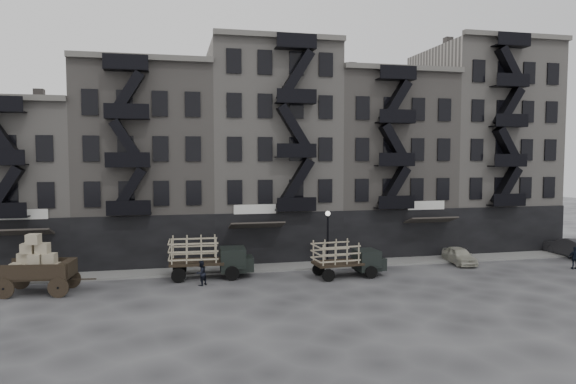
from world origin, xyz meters
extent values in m
plane|color=#38383A|center=(0.00, 0.00, 0.00)|extent=(140.00, 140.00, 0.00)
cube|color=slate|center=(0.00, 3.75, 0.07)|extent=(55.00, 2.50, 0.15)
cube|color=gray|center=(-20.00, 10.00, 6.00)|extent=(10.00, 10.00, 12.00)
cube|color=#4C4744|center=(-17.50, 10.00, 12.60)|extent=(0.70, 0.70, 1.20)
cube|color=slate|center=(-10.00, 10.00, 7.50)|extent=(10.00, 10.00, 15.00)
cube|color=black|center=(-10.00, 5.05, 2.00)|extent=(10.00, 0.35, 4.00)
cube|color=#595651|center=(-10.00, 4.85, 15.20)|extent=(10.00, 0.50, 0.40)
cube|color=#4C4744|center=(-13.00, 10.00, 15.60)|extent=(0.70, 0.70, 1.20)
cube|color=#4C4744|center=(-7.50, 10.00, 15.60)|extent=(0.70, 0.70, 1.20)
cube|color=gray|center=(0.00, 10.00, 8.50)|extent=(10.00, 10.00, 17.00)
cube|color=black|center=(0.00, 5.05, 2.00)|extent=(10.00, 0.35, 4.00)
cube|color=#595651|center=(0.00, 4.85, 17.20)|extent=(10.00, 0.50, 0.40)
cube|color=#4C4744|center=(-3.00, 10.00, 17.60)|extent=(0.70, 0.70, 1.20)
cube|color=#4C4744|center=(2.50, 10.00, 17.60)|extent=(0.70, 0.70, 1.20)
cube|color=slate|center=(10.00, 10.00, 7.50)|extent=(10.00, 10.00, 15.00)
cube|color=black|center=(10.00, 5.05, 2.00)|extent=(10.00, 0.35, 4.00)
cube|color=#595651|center=(10.00, 4.85, 15.20)|extent=(10.00, 0.50, 0.40)
cube|color=#4C4744|center=(7.00, 10.00, 15.60)|extent=(0.70, 0.70, 1.20)
cube|color=#4C4744|center=(12.50, 10.00, 15.60)|extent=(0.70, 0.70, 1.20)
cube|color=gray|center=(20.00, 10.00, 9.00)|extent=(10.00, 10.00, 18.00)
cube|color=black|center=(20.00, 5.05, 2.00)|extent=(10.00, 0.35, 4.00)
cube|color=#595651|center=(20.00, 4.85, 18.20)|extent=(10.00, 0.50, 0.40)
cube|color=#4C4744|center=(17.00, 10.00, 18.60)|extent=(0.70, 0.70, 1.20)
cube|color=#4C4744|center=(22.50, 10.00, 18.60)|extent=(0.70, 0.70, 1.20)
cylinder|color=black|center=(3.00, 2.60, 2.00)|extent=(0.14, 0.14, 4.00)
sphere|color=silver|center=(3.00, 2.60, 4.10)|extent=(0.36, 0.36, 0.36)
cube|color=black|center=(-15.97, 0.00, 1.10)|extent=(4.20, 2.61, 0.22)
cylinder|color=black|center=(-17.64, -0.87, 0.60)|extent=(1.21, 0.28, 1.21)
cylinder|color=black|center=(-17.33, 1.30, 0.60)|extent=(1.21, 0.28, 1.21)
cylinder|color=black|center=(-14.60, -1.30, 0.60)|extent=(1.21, 0.28, 1.21)
cylinder|color=black|center=(-14.30, 0.87, 0.60)|extent=(1.21, 0.28, 1.21)
cube|color=black|center=(-14.23, -0.24, 1.53)|extent=(0.79, 1.81, 0.88)
cube|color=black|center=(-6.49, 1.83, 1.11)|extent=(3.70, 2.28, 0.19)
cube|color=black|center=(-4.05, 1.72, 1.22)|extent=(1.78, 1.98, 1.59)
cube|color=black|center=(-3.10, 1.68, 0.90)|extent=(0.92, 1.63, 0.95)
cylinder|color=black|center=(-4.21, 0.67, 0.48)|extent=(0.96, 0.28, 0.95)
cylinder|color=black|center=(-4.11, 2.79, 0.48)|extent=(0.96, 0.28, 0.95)
cylinder|color=black|center=(-7.70, 0.83, 0.48)|extent=(0.96, 0.28, 0.95)
cylinder|color=black|center=(-7.61, 2.94, 0.48)|extent=(0.96, 0.28, 0.95)
cube|color=black|center=(2.90, -0.05, 0.99)|extent=(3.34, 2.13, 0.17)
cube|color=black|center=(5.06, 0.13, 1.08)|extent=(1.64, 1.81, 1.41)
cube|color=black|center=(5.90, 0.20, 0.80)|extent=(0.86, 1.47, 0.85)
cylinder|color=black|center=(5.04, -0.82, 0.42)|extent=(0.86, 0.27, 0.85)
cylinder|color=black|center=(4.89, 1.06, 0.42)|extent=(0.86, 0.27, 0.85)
cylinder|color=black|center=(1.94, -1.07, 0.42)|extent=(0.86, 0.27, 0.85)
cylinder|color=black|center=(1.79, 0.81, 0.42)|extent=(0.86, 0.27, 0.85)
imported|color=#B5B4A3|center=(13.43, 2.15, 0.65)|extent=(1.91, 3.94, 1.30)
imported|color=#252527|center=(23.87, 2.60, 0.79)|extent=(1.73, 4.82, 1.58)
imported|color=black|center=(-6.30, -0.22, 0.80)|extent=(0.99, 0.98, 1.61)
imported|color=black|center=(20.68, -1.38, 0.83)|extent=(1.05, 0.69, 1.67)
camera|label=1|loc=(-7.93, -32.97, 8.27)|focal=32.00mm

